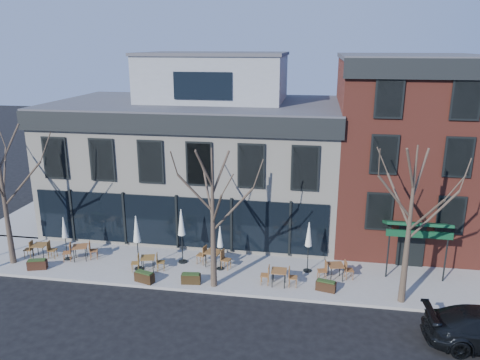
# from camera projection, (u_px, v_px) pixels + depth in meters

# --- Properties ---
(ground) EXTENTS (120.00, 120.00, 0.00)m
(ground) POSITION_uv_depth(u_px,v_px,m) (179.00, 251.00, 27.57)
(ground) COLOR black
(ground) RESTS_ON ground
(sidewalk_front) EXTENTS (33.50, 4.70, 0.15)m
(sidewalk_front) POSITION_uv_depth(u_px,v_px,m) (226.00, 271.00, 25.01)
(sidewalk_front) COLOR gray
(sidewalk_front) RESTS_ON ground
(sidewalk_side) EXTENTS (4.50, 12.00, 0.15)m
(sidewalk_side) POSITION_uv_depth(u_px,v_px,m) (57.00, 206.00, 35.00)
(sidewalk_side) COLOR gray
(sidewalk_side) RESTS_ON ground
(corner_building) EXTENTS (18.39, 10.39, 11.10)m
(corner_building) POSITION_uv_depth(u_px,v_px,m) (199.00, 154.00, 31.04)
(corner_building) COLOR beige
(corner_building) RESTS_ON ground
(red_brick_building) EXTENTS (8.20, 11.78, 11.18)m
(red_brick_building) POSITION_uv_depth(u_px,v_px,m) (403.00, 148.00, 28.67)
(red_brick_building) COLOR maroon
(red_brick_building) RESTS_ON ground
(tree_corner) EXTENTS (3.93, 3.98, 7.92)m
(tree_corner) POSITION_uv_depth(u_px,v_px,m) (3.00, 192.00, 24.68)
(tree_corner) COLOR #382B21
(tree_corner) RESTS_ON sidewalk_front
(tree_mid) EXTENTS (3.50, 3.55, 7.04)m
(tree_mid) POSITION_uv_depth(u_px,v_px,m) (213.00, 217.00, 22.34)
(tree_mid) COLOR #382B21
(tree_mid) RESTS_ON sidewalk_front
(tree_right) EXTENTS (3.72, 3.77, 7.48)m
(tree_right) POSITION_uv_depth(u_px,v_px,m) (410.00, 224.00, 20.86)
(tree_right) COLOR #382B21
(tree_right) RESTS_ON sidewalk_front
(cafe_set_0) EXTENTS (1.89, 0.82, 0.98)m
(cafe_set_0) POSITION_uv_depth(u_px,v_px,m) (40.00, 249.00, 26.28)
(cafe_set_0) COLOR brown
(cafe_set_0) RESTS_ON sidewalk_front
(cafe_set_1) EXTENTS (1.95, 1.13, 1.01)m
(cafe_set_1) POSITION_uv_depth(u_px,v_px,m) (80.00, 251.00, 26.02)
(cafe_set_1) COLOR brown
(cafe_set_1) RESTS_ON sidewalk_front
(cafe_set_2) EXTENTS (1.85, 0.89, 0.95)m
(cafe_set_2) POSITION_uv_depth(u_px,v_px,m) (148.00, 262.00, 24.78)
(cafe_set_2) COLOR brown
(cafe_set_2) RESTS_ON sidewalk_front
(cafe_set_3) EXTENTS (2.05, 0.98, 1.05)m
(cafe_set_3) POSITION_uv_depth(u_px,v_px,m) (214.00, 257.00, 25.27)
(cafe_set_3) COLOR brown
(cafe_set_3) RESTS_ON sidewalk_front
(cafe_set_4) EXTENTS (1.88, 0.76, 0.99)m
(cafe_set_4) POSITION_uv_depth(u_px,v_px,m) (279.00, 276.00, 23.26)
(cafe_set_4) COLOR brown
(cafe_set_4) RESTS_ON sidewalk_front
(cafe_set_5) EXTENTS (1.93, 0.90, 0.99)m
(cafe_set_5) POSITION_uv_depth(u_px,v_px,m) (336.00, 270.00, 23.88)
(cafe_set_5) COLOR brown
(cafe_set_5) RESTS_ON sidewalk_front
(umbrella_0) EXTENTS (0.40, 0.40, 2.52)m
(umbrella_0) POSITION_uv_depth(u_px,v_px,m) (64.00, 230.00, 25.72)
(umbrella_0) COLOR black
(umbrella_0) RESTS_ON sidewalk_front
(umbrella_1) EXTENTS (0.49, 0.49, 3.04)m
(umbrella_1) POSITION_uv_depth(u_px,v_px,m) (137.00, 232.00, 24.46)
(umbrella_1) COLOR black
(umbrella_1) RESTS_ON sidewalk_front
(umbrella_2) EXTENTS (0.50, 0.50, 3.11)m
(umbrella_2) POSITION_uv_depth(u_px,v_px,m) (181.00, 225.00, 25.24)
(umbrella_2) COLOR black
(umbrella_2) RESTS_ON sidewalk_front
(umbrella_3) EXTENTS (0.40, 0.40, 2.47)m
(umbrella_3) POSITION_uv_depth(u_px,v_px,m) (220.00, 239.00, 24.58)
(umbrella_3) COLOR black
(umbrella_3) RESTS_ON sidewalk_front
(umbrella_4) EXTENTS (0.44, 0.44, 2.78)m
(umbrella_4) POSITION_uv_depth(u_px,v_px,m) (309.00, 237.00, 24.28)
(umbrella_4) COLOR black
(umbrella_4) RESTS_ON sidewalk_front
(planter_0) EXTENTS (1.06, 0.67, 0.55)m
(planter_0) POSITION_uv_depth(u_px,v_px,m) (37.00, 264.00, 25.00)
(planter_0) COLOR black
(planter_0) RESTS_ON sidewalk_front
(planter_1) EXTENTS (1.08, 0.68, 0.56)m
(planter_1) POSITION_uv_depth(u_px,v_px,m) (144.00, 277.00, 23.64)
(planter_1) COLOR black
(planter_1) RESTS_ON sidewalk_front
(planter_2) EXTENTS (1.00, 0.50, 0.54)m
(planter_2) POSITION_uv_depth(u_px,v_px,m) (191.00, 278.00, 23.52)
(planter_2) COLOR black
(planter_2) RESTS_ON sidewalk_front
(planter_3) EXTENTS (1.03, 0.60, 0.54)m
(planter_3) POSITION_uv_depth(u_px,v_px,m) (326.00, 286.00, 22.81)
(planter_3) COLOR black
(planter_3) RESTS_ON sidewalk_front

